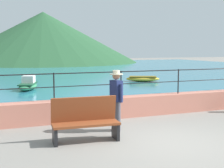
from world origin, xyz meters
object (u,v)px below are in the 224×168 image
boat_0 (28,85)px  bench_main (85,119)px  person_walking (116,97)px  boat_2 (143,79)px

boat_0 → bench_main: bearing=-88.4°
person_walking → boat_0: size_ratio=0.71×
bench_main → boat_0: bench_main is taller
boat_0 → boat_2: bearing=10.3°
bench_main → person_walking: person_walking is taller
person_walking → boat_0: bearing=98.2°
bench_main → boat_2: 14.00m
bench_main → boat_0: 10.31m
bench_main → boat_2: size_ratio=0.70×
bench_main → boat_2: bearing=57.0°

